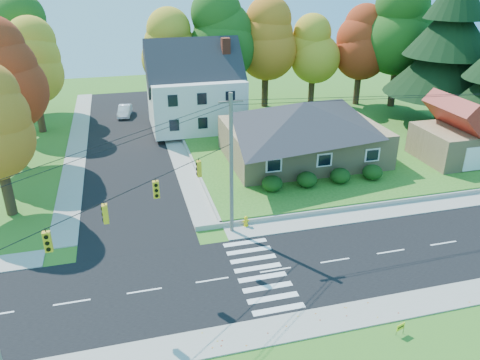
# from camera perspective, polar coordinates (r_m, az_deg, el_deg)

# --- Properties ---
(ground) EXTENTS (120.00, 120.00, 0.00)m
(ground) POSITION_cam_1_polar(r_m,az_deg,el_deg) (29.52, 4.35, -10.91)
(ground) COLOR #3D7923
(road_main) EXTENTS (90.00, 8.00, 0.02)m
(road_main) POSITION_cam_1_polar(r_m,az_deg,el_deg) (29.52, 4.35, -10.90)
(road_main) COLOR black
(road_main) RESTS_ON ground
(road_cross) EXTENTS (8.00, 44.00, 0.02)m
(road_cross) POSITION_cam_1_polar(r_m,az_deg,el_deg) (51.52, -13.70, 4.52)
(road_cross) COLOR black
(road_cross) RESTS_ON ground
(sidewalk_north) EXTENTS (90.00, 2.00, 0.08)m
(sidewalk_north) POSITION_cam_1_polar(r_m,az_deg,el_deg) (33.48, 1.59, -6.06)
(sidewalk_north) COLOR #9C9A90
(sidewalk_north) RESTS_ON ground
(sidewalk_south) EXTENTS (90.00, 2.00, 0.08)m
(sidewalk_south) POSITION_cam_1_polar(r_m,az_deg,el_deg) (25.87, 8.08, -17.01)
(sidewalk_south) COLOR #9C9A90
(sidewalk_south) RESTS_ON ground
(lawn) EXTENTS (30.00, 30.00, 0.50)m
(lawn) POSITION_cam_1_polar(r_m,az_deg,el_deg) (51.34, 10.61, 5.02)
(lawn) COLOR #3D7923
(lawn) RESTS_ON ground
(ranch_house) EXTENTS (14.60, 10.60, 5.40)m
(ranch_house) POSITION_cam_1_polar(r_m,az_deg,el_deg) (44.10, 7.67, 6.10)
(ranch_house) COLOR tan
(ranch_house) RESTS_ON lawn
(colonial_house) EXTENTS (10.40, 8.40, 9.60)m
(colonial_house) POSITION_cam_1_polar(r_m,az_deg,el_deg) (52.77, -5.42, 10.79)
(colonial_house) COLOR silver
(colonial_house) RESTS_ON lawn
(garage) EXTENTS (7.30, 6.30, 4.60)m
(garage) POSITION_cam_1_polar(r_m,az_deg,el_deg) (48.10, 25.22, 4.98)
(garage) COLOR tan
(garage) RESTS_ON lawn
(hedge_row) EXTENTS (10.70, 1.70, 1.27)m
(hedge_row) POSITION_cam_1_polar(r_m,az_deg,el_deg) (39.40, 10.17, 0.29)
(hedge_row) COLOR #163A10
(hedge_row) RESTS_ON lawn
(traffic_infrastructure) EXTENTS (38.10, 10.66, 10.00)m
(traffic_infrastructure) POSITION_cam_1_polar(r_m,az_deg,el_deg) (27.97, 3.51, -0.78)
(traffic_infrastructure) COLOR #666059
(traffic_infrastructure) RESTS_ON ground
(tree_lot_0) EXTENTS (6.72, 6.72, 12.51)m
(tree_lot_0) POSITION_cam_1_polar(r_m,az_deg,el_deg) (57.61, -8.71, 15.58)
(tree_lot_0) COLOR #3F2A19
(tree_lot_0) RESTS_ON lawn
(tree_lot_1) EXTENTS (7.84, 7.84, 14.60)m
(tree_lot_1) POSITION_cam_1_polar(r_m,az_deg,el_deg) (57.41, -2.45, 17.11)
(tree_lot_1) COLOR #3F2A19
(tree_lot_1) RESTS_ON lawn
(tree_lot_2) EXTENTS (7.28, 7.28, 13.56)m
(tree_lot_2) POSITION_cam_1_polar(r_m,az_deg,el_deg) (60.01, 3.19, 16.79)
(tree_lot_2) COLOR #3F2A19
(tree_lot_2) RESTS_ON lawn
(tree_lot_3) EXTENTS (6.16, 6.16, 11.47)m
(tree_lot_3) POSITION_cam_1_polar(r_m,az_deg,el_deg) (61.37, 9.00, 15.49)
(tree_lot_3) COLOR #3F2A19
(tree_lot_3) RESTS_ON lawn
(tree_lot_4) EXTENTS (6.72, 6.72, 12.51)m
(tree_lot_4) POSITION_cam_1_polar(r_m,az_deg,el_deg) (63.02, 14.63, 15.85)
(tree_lot_4) COLOR #3F2A19
(tree_lot_4) RESTS_ON lawn
(tree_lot_5) EXTENTS (8.40, 8.40, 15.64)m
(tree_lot_5) POSITION_cam_1_polar(r_m,az_deg,el_deg) (63.12, 19.05, 17.15)
(tree_lot_5) COLOR #3F2A19
(tree_lot_5) RESTS_ON lawn
(conifer_east_a) EXTENTS (12.80, 12.80, 16.96)m
(conifer_east_a) POSITION_cam_1_polar(r_m,az_deg,el_deg) (57.35, 24.17, 14.85)
(conifer_east_a) COLOR #3F2A19
(conifer_east_a) RESTS_ON lawn
(tree_west_1) EXTENTS (7.28, 7.28, 13.56)m
(tree_west_1) POSITION_cam_1_polar(r_m,az_deg,el_deg) (46.46, -27.18, 11.25)
(tree_west_1) COLOR #3F2A19
(tree_west_1) RESTS_ON ground
(tree_west_2) EXTENTS (6.72, 6.72, 12.51)m
(tree_west_2) POSITION_cam_1_polar(r_m,az_deg,el_deg) (56.07, -24.20, 13.00)
(tree_west_2) COLOR #3F2A19
(tree_west_2) RESTS_ON ground
(tree_west_3) EXTENTS (7.84, 7.84, 14.60)m
(tree_west_3) POSITION_cam_1_polar(r_m,az_deg,el_deg) (64.01, -25.28, 15.23)
(tree_west_3) COLOR #3F2A19
(tree_west_3) RESTS_ON ground
(white_car) EXTENTS (2.04, 4.22, 1.33)m
(white_car) POSITION_cam_1_polar(r_m,az_deg,el_deg) (60.62, -13.88, 8.19)
(white_car) COLOR silver
(white_car) RESTS_ON road_cross
(fire_hydrant) EXTENTS (0.48, 0.38, 0.86)m
(fire_hydrant) POSITION_cam_1_polar(r_m,az_deg,el_deg) (33.70, 0.73, -5.10)
(fire_hydrant) COLOR gold
(fire_hydrant) RESTS_ON ground
(yard_sign) EXTENTS (0.53, 0.19, 0.68)m
(yard_sign) POSITION_cam_1_polar(r_m,az_deg,el_deg) (26.12, 19.00, -16.60)
(yard_sign) COLOR black
(yard_sign) RESTS_ON ground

